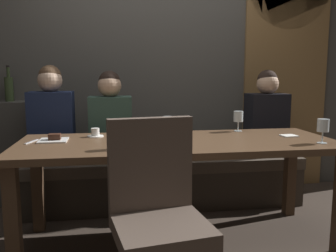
% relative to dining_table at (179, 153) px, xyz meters
% --- Properties ---
extents(ground, '(9.00, 9.00, 0.00)m').
position_rel_dining_table_xyz_m(ground, '(0.00, 0.00, -0.65)').
color(ground, '#382D26').
extents(back_wall_tiled, '(6.00, 0.12, 3.00)m').
position_rel_dining_table_xyz_m(back_wall_tiled, '(0.00, 1.22, 0.85)').
color(back_wall_tiled, '#4C4944').
rests_on(back_wall_tiled, ground).
extents(arched_door, '(0.90, 0.05, 2.55)m').
position_rel_dining_table_xyz_m(arched_door, '(1.35, 1.15, 0.71)').
color(arched_door, olive).
rests_on(arched_door, ground).
extents(dining_table, '(2.20, 0.84, 0.74)m').
position_rel_dining_table_xyz_m(dining_table, '(0.00, 0.00, 0.00)').
color(dining_table, '#493422').
rests_on(dining_table, ground).
extents(banquette_bench, '(2.50, 0.44, 0.45)m').
position_rel_dining_table_xyz_m(banquette_bench, '(0.00, 0.70, -0.42)').
color(banquette_bench, '#312A23').
rests_on(banquette_bench, ground).
extents(chair_near_side, '(0.50, 0.50, 0.98)m').
position_rel_dining_table_xyz_m(chair_near_side, '(-0.24, -0.72, -0.09)').
color(chair_near_side, brown).
rests_on(chair_near_side, ground).
extents(diner_redhead, '(0.36, 0.24, 0.82)m').
position_rel_dining_table_xyz_m(diner_redhead, '(-0.96, 0.69, 0.19)').
color(diner_redhead, '#192342').
rests_on(diner_redhead, banquette_bench).
extents(diner_bearded, '(0.36, 0.24, 0.78)m').
position_rel_dining_table_xyz_m(diner_bearded, '(-0.47, 0.68, 0.17)').
color(diner_bearded, '#2D473D').
rests_on(diner_bearded, banquette_bench).
extents(diner_far_end, '(0.36, 0.24, 0.79)m').
position_rel_dining_table_xyz_m(diner_far_end, '(0.97, 0.73, 0.17)').
color(diner_far_end, black).
rests_on(diner_far_end, banquette_bench).
extents(wine_bottle_pale_label, '(0.08, 0.08, 0.33)m').
position_rel_dining_table_xyz_m(wine_bottle_pale_label, '(-1.38, 1.06, 0.42)').
color(wine_bottle_pale_label, '#384728').
rests_on(wine_bottle_pale_label, back_counter).
extents(wine_glass_end_left, '(0.08, 0.08, 0.16)m').
position_rel_dining_table_xyz_m(wine_glass_end_left, '(-0.07, 0.06, 0.20)').
color(wine_glass_end_left, silver).
rests_on(wine_glass_end_left, dining_table).
extents(wine_glass_near_left, '(0.08, 0.08, 0.16)m').
position_rel_dining_table_xyz_m(wine_glass_near_left, '(0.55, 0.33, 0.20)').
color(wine_glass_near_left, silver).
rests_on(wine_glass_near_left, dining_table).
extents(wine_glass_far_left, '(0.08, 0.08, 0.16)m').
position_rel_dining_table_xyz_m(wine_glass_far_left, '(0.93, -0.24, 0.20)').
color(wine_glass_far_left, silver).
rests_on(wine_glass_far_left, dining_table).
extents(wine_glass_center_back, '(0.08, 0.08, 0.16)m').
position_rel_dining_table_xyz_m(wine_glass_center_back, '(-0.37, -0.22, 0.20)').
color(wine_glass_center_back, silver).
rests_on(wine_glass_center_back, dining_table).
extents(espresso_cup, '(0.12, 0.12, 0.06)m').
position_rel_dining_table_xyz_m(espresso_cup, '(-0.58, 0.25, 0.11)').
color(espresso_cup, white).
rests_on(espresso_cup, dining_table).
extents(dessert_plate, '(0.19, 0.19, 0.05)m').
position_rel_dining_table_xyz_m(dessert_plate, '(-0.86, 0.11, 0.10)').
color(dessert_plate, white).
rests_on(dessert_plate, dining_table).
extents(fork_on_table, '(0.06, 0.17, 0.01)m').
position_rel_dining_table_xyz_m(fork_on_table, '(-1.00, 0.10, 0.09)').
color(fork_on_table, silver).
rests_on(fork_on_table, dining_table).
extents(folded_napkin, '(0.12, 0.11, 0.01)m').
position_rel_dining_table_xyz_m(folded_napkin, '(0.84, 0.05, 0.09)').
color(folded_napkin, silver).
rests_on(folded_napkin, dining_table).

